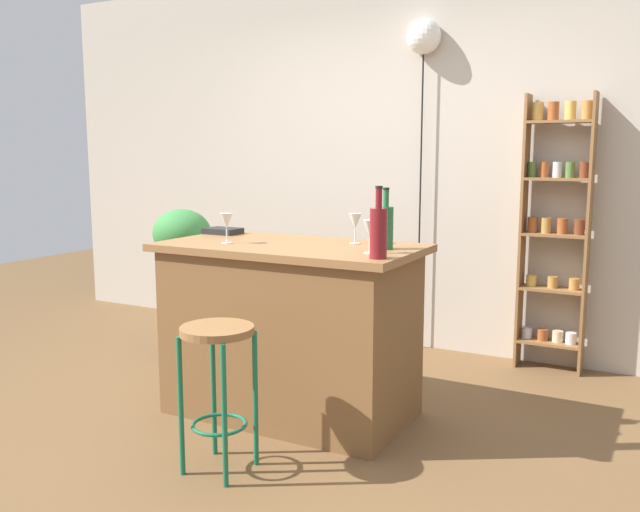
{
  "coord_description": "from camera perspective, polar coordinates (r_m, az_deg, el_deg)",
  "views": [
    {
      "loc": [
        1.84,
        -2.79,
        1.44
      ],
      "look_at": [
        0.05,
        0.55,
        0.86
      ],
      "focal_mm": 37.8,
      "sensor_mm": 36.0,
      "label": 1
    }
  ],
  "objects": [
    {
      "name": "spice_shelf",
      "position": [
        4.66,
        19.28,
        2.32
      ],
      "size": [
        0.43,
        0.17,
        1.82
      ],
      "color": "olive",
      "rests_on": "ground"
    },
    {
      "name": "bottle_wine_red",
      "position": [
        3.44,
        5.57,
        2.54
      ],
      "size": [
        0.08,
        0.08,
        0.31
      ],
      "color": "#236638",
      "rests_on": "kitchen_counter"
    },
    {
      "name": "wine_glass_right",
      "position": [
        3.64,
        3.0,
        2.88
      ],
      "size": [
        0.07,
        0.07,
        0.16
      ],
      "color": "silver",
      "rests_on": "kitchen_counter"
    },
    {
      "name": "ground",
      "position": [
        3.64,
        -4.96,
        -14.61
      ],
      "size": [
        12.0,
        12.0,
        0.0
      ],
      "primitive_type": "plane",
      "color": "brown"
    },
    {
      "name": "kitchen_counter",
      "position": [
        3.72,
        -2.51,
        -6.22
      ],
      "size": [
        1.4,
        0.75,
        0.95
      ],
      "color": "brown",
      "rests_on": "ground"
    },
    {
      "name": "cookbook",
      "position": [
        4.13,
        -8.22,
        2.12
      ],
      "size": [
        0.21,
        0.15,
        0.03
      ],
      "primitive_type": "cube",
      "rotation": [
        0.0,
        0.0,
        -0.02
      ],
      "color": "black",
      "rests_on": "kitchen_counter"
    },
    {
      "name": "bottle_vinegar",
      "position": [
        3.12,
        4.97,
        2.1
      ],
      "size": [
        0.08,
        0.08,
        0.34
      ],
      "color": "maroon",
      "rests_on": "kitchen_counter"
    },
    {
      "name": "wine_glass_center",
      "position": [
        3.68,
        -7.93,
        2.88
      ],
      "size": [
        0.07,
        0.07,
        0.16
      ],
      "color": "silver",
      "rests_on": "kitchen_counter"
    },
    {
      "name": "back_wall",
      "position": [
        5.09,
        7.06,
        8.2
      ],
      "size": [
        6.4,
        0.1,
        2.8
      ],
      "primitive_type": "cube",
      "color": "#BCB2A3",
      "rests_on": "ground"
    },
    {
      "name": "bar_stool",
      "position": [
        3.09,
        -8.65,
        -9.04
      ],
      "size": [
        0.33,
        0.33,
        0.68
      ],
      "color": "#196642",
      "rests_on": "ground"
    },
    {
      "name": "pendant_globe_light",
      "position": [
        4.98,
        8.77,
        17.62
      ],
      "size": [
        0.24,
        0.24,
        2.37
      ],
      "color": "black",
      "rests_on": "ground"
    },
    {
      "name": "wine_glass_left",
      "position": [
        3.28,
        4.24,
        2.25
      ],
      "size": [
        0.07,
        0.07,
        0.16
      ],
      "color": "silver",
      "rests_on": "kitchen_counter"
    },
    {
      "name": "plant_stool",
      "position": [
        5.01,
        -11.36,
        -5.96
      ],
      "size": [
        0.28,
        0.28,
        0.37
      ],
      "primitive_type": "cylinder",
      "color": "#2D2823",
      "rests_on": "ground"
    },
    {
      "name": "potted_plant",
      "position": [
        4.89,
        -11.58,
        1.11
      ],
      "size": [
        0.43,
        0.39,
        0.67
      ],
      "color": "#935B3D",
      "rests_on": "plant_stool"
    }
  ]
}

